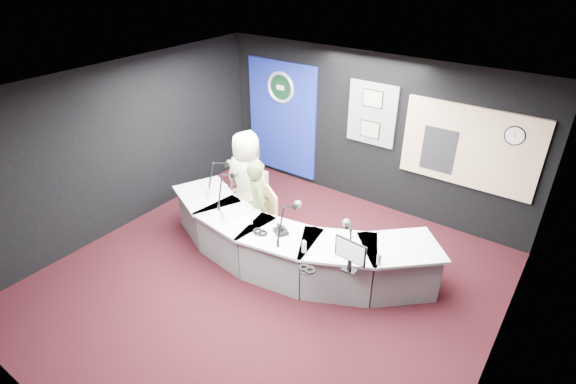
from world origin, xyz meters
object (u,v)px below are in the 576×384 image
Objects in this scene: person_man at (247,180)px; person_woman at (258,205)px; broadcast_desk at (286,243)px; armchair_right at (259,217)px; armchair_left at (248,199)px.

person_man is 1.16× the size of person_woman.
broadcast_desk is 0.68m from armchair_right.
armchair_right is at bearing 167.21° from broadcast_desk.
armchair_left is 0.68× the size of person_woman.
person_man reaches higher than armchair_right.
armchair_left is at bearing 180.00° from person_man.
armchair_right is 0.22m from person_woman.
armchair_right is at bearing -141.16° from person_woman.
person_woman reaches higher than armchair_right.
armchair_right is (-0.65, 0.15, 0.15)m from broadcast_desk.
person_woman reaches higher than armchair_left.
person_man is at bearing 156.41° from broadcast_desk.
armchair_left is at bearing 4.18° from person_woman.
person_man is (-1.19, 0.52, 0.49)m from broadcast_desk.
armchair_left is 0.96× the size of armchair_right.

